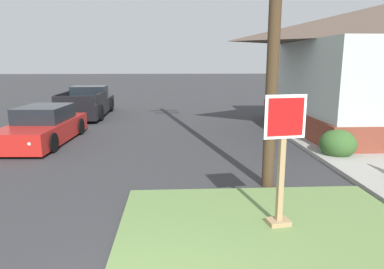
% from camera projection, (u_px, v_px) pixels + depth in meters
% --- Properties ---
extents(stop_sign, '(0.69, 0.33, 2.17)m').
position_uv_depth(stop_sign, '(282.00, 165.00, 5.68)').
color(stop_sign, '#A3845B').
rests_on(stop_sign, grass_corner_patch).
extents(manhole_cover, '(0.70, 0.70, 0.02)m').
position_uv_depth(manhole_cover, '(155.00, 203.00, 6.95)').
color(manhole_cover, black).
rests_on(manhole_cover, ground).
extents(parked_sedan_red, '(2.01, 4.54, 1.25)m').
position_uv_depth(parked_sedan_red, '(44.00, 127.00, 12.15)').
color(parked_sedan_red, red).
rests_on(parked_sedan_red, ground).
extents(pickup_truck_black, '(2.19, 5.48, 1.48)m').
position_uv_depth(pickup_truck_black, '(87.00, 104.00, 18.16)').
color(pickup_truck_black, black).
rests_on(pickup_truck_black, ground).
extents(shrub_by_curb, '(1.04, 1.04, 0.84)m').
position_uv_depth(shrub_by_curb, '(338.00, 144.00, 10.16)').
color(shrub_by_curb, '#335927').
rests_on(shrub_by_curb, ground).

